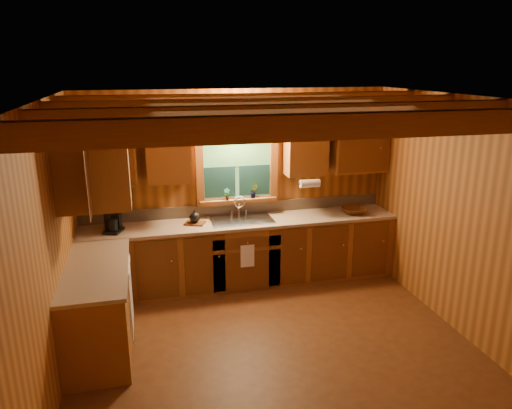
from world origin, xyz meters
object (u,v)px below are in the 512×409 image
object	(u,v)px
sink	(242,223)
cutting_board	(195,223)
coffee_maker	(113,218)
wicker_basket	(354,210)

from	to	relation	value
sink	cutting_board	world-z (taller)	sink
coffee_maker	wicker_basket	world-z (taller)	coffee_maker
sink	wicker_basket	bearing A→B (deg)	-2.91
coffee_maker	wicker_basket	size ratio (longest dim) A/B	0.99
sink	wicker_basket	distance (m)	1.59
coffee_maker	cutting_board	world-z (taller)	coffee_maker
coffee_maker	cutting_board	bearing A→B (deg)	22.65
sink	coffee_maker	world-z (taller)	coffee_maker
cutting_board	wicker_basket	distance (m)	2.22
sink	cutting_board	xyz separation A→B (m)	(-0.63, -0.01, 0.06)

